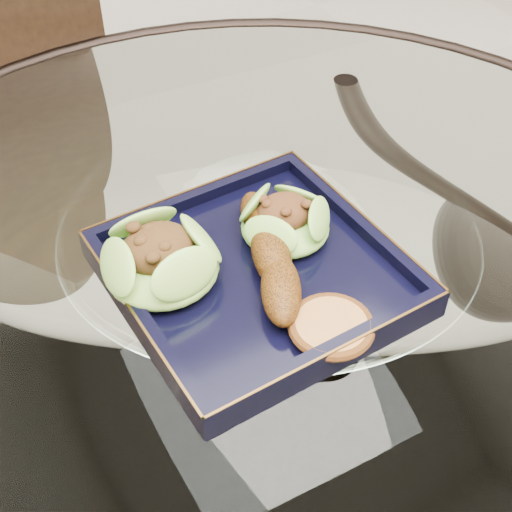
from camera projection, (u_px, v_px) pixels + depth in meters
name	position (u px, v px, depth m)	size (l,w,h in m)	color
dining_table	(267.00, 355.00, 0.87)	(1.13, 1.13, 0.77)	white
navy_plate	(256.00, 277.00, 0.73)	(0.27, 0.27, 0.02)	black
lettuce_wrap_left	(161.00, 262.00, 0.70)	(0.11, 0.11, 0.04)	#508F29
lettuce_wrap_right	(285.00, 223.00, 0.75)	(0.09, 0.09, 0.03)	#59A12E
roasted_plantain	(271.00, 253.00, 0.71)	(0.18, 0.04, 0.03)	#64350A
crumb_patty	(331.00, 328.00, 0.66)	(0.07, 0.07, 0.01)	#B06E3A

